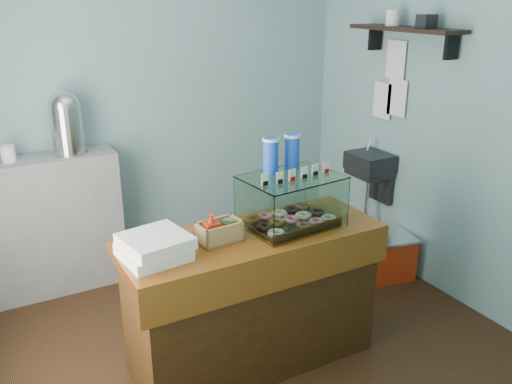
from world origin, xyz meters
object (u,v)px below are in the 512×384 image
counter (253,298)px  coffee_urn (66,121)px  display_case (289,197)px  red_cooler (387,257)px

counter → coffee_urn: (-0.72, 1.58, 0.89)m
display_case → coffee_urn: (-1.00, 1.54, 0.28)m
red_cooler → display_case: bearing=-150.9°
display_case → red_cooler: bearing=12.1°
counter → display_case: (0.28, 0.04, 0.61)m
display_case → coffee_urn: coffee_urn is taller
red_cooler → counter: bearing=-152.5°
coffee_urn → red_cooler: bearing=-27.2°
counter → display_case: display_case is taller
counter → red_cooler: size_ratio=3.37×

